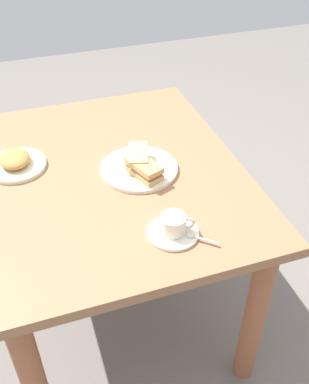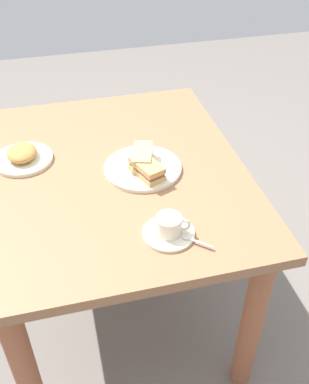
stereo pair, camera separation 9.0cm
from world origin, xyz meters
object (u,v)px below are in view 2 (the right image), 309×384
(dining_table, at_px, (115,198))
(sandwich_front, at_px, (142,158))
(sandwich_back, at_px, (147,169))
(coffee_cup, at_px, (169,224))
(side_plate, at_px, (23,159))
(coffee_saucer, at_px, (169,233))
(sandwich_plate, at_px, (143,168))
(spoon, at_px, (192,240))

(dining_table, height_order, sandwich_front, sandwich_front)
(sandwich_back, bearing_deg, coffee_cup, 0.06)
(dining_table, bearing_deg, coffee_cup, 15.92)
(coffee_cup, height_order, side_plate, coffee_cup)
(coffee_saucer, bearing_deg, sandwich_back, 179.72)
(sandwich_plate, bearing_deg, dining_table, -105.70)
(dining_table, relative_size, coffee_cup, 10.70)
(sandwich_plate, relative_size, side_plate, 1.29)
(sandwich_plate, height_order, side_plate, same)
(side_plate, bearing_deg, coffee_saucer, 39.56)
(sandwich_front, bearing_deg, sandwich_plate, -10.39)
(coffee_saucer, bearing_deg, coffee_cup, 75.40)
(sandwich_front, height_order, coffee_cup, sandwich_front)
(sandwich_plate, xyz_separation_m, coffee_saucer, (0.34, 0.00, -0.00))
(sandwich_plate, distance_m, sandwich_front, 0.04)
(sandwich_back, xyz_separation_m, coffee_cup, (0.29, 0.00, 0.00))
(sandwich_front, xyz_separation_m, side_plate, (-0.15, -0.41, -0.04))
(dining_table, distance_m, coffee_cup, 0.42)
(sandwich_back, bearing_deg, sandwich_plate, -177.20)
(dining_table, xyz_separation_m, sandwich_plate, (0.03, 0.10, 0.14))
(sandwich_plate, height_order, sandwich_front, sandwich_front)
(coffee_saucer, height_order, coffee_cup, coffee_cup)
(sandwich_front, distance_m, spoon, 0.40)
(sandwich_back, relative_size, coffee_cup, 1.45)
(sandwich_back, height_order, side_plate, sandwich_back)
(dining_table, xyz_separation_m, side_plate, (-0.13, -0.31, 0.14))
(coffee_saucer, xyz_separation_m, coffee_cup, (0.00, 0.00, 0.04))
(coffee_saucer, relative_size, spoon, 1.90)
(sandwich_plate, xyz_separation_m, sandwich_back, (0.05, 0.00, 0.03))
(sandwich_front, distance_m, coffee_cup, 0.35)
(dining_table, distance_m, side_plate, 0.36)
(spoon, bearing_deg, sandwich_back, -170.82)
(dining_table, height_order, sandwich_back, sandwich_back)
(sandwich_plate, distance_m, coffee_saucer, 0.34)
(sandwich_plate, xyz_separation_m, sandwich_front, (-0.01, 0.00, 0.04))
(dining_table, height_order, coffee_cup, coffee_cup)
(spoon, bearing_deg, dining_table, -159.12)
(sandwich_front, bearing_deg, spoon, 7.77)
(coffee_cup, bearing_deg, dining_table, -164.08)
(side_plate, bearing_deg, sandwich_front, 70.41)
(sandwich_plate, bearing_deg, sandwich_back, 2.80)
(sandwich_front, bearing_deg, sandwich_back, 0.29)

